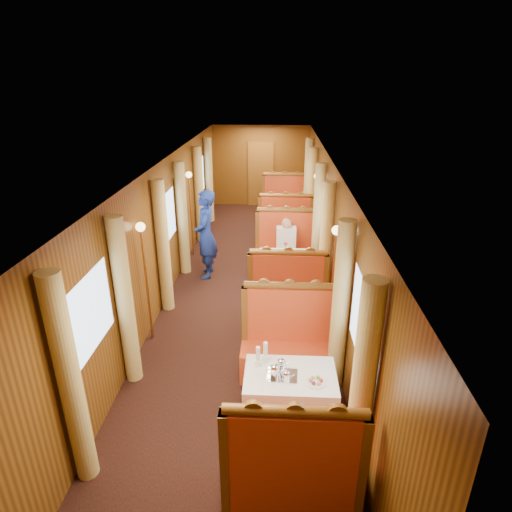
# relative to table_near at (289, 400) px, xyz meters

# --- Properties ---
(floor) EXTENTS (3.00, 12.00, 0.01)m
(floor) POSITION_rel_table_near_xyz_m (-0.75, 3.50, -0.38)
(floor) COLOR black
(floor) RESTS_ON ground
(ceiling) EXTENTS (3.00, 12.00, 0.01)m
(ceiling) POSITION_rel_table_near_xyz_m (-0.75, 3.50, 2.12)
(ceiling) COLOR silver
(ceiling) RESTS_ON wall_left
(wall_far) EXTENTS (3.00, 0.01, 2.50)m
(wall_far) POSITION_rel_table_near_xyz_m (-0.75, 9.50, 0.88)
(wall_far) COLOR brown
(wall_far) RESTS_ON floor
(wall_left) EXTENTS (0.01, 12.00, 2.50)m
(wall_left) POSITION_rel_table_near_xyz_m (-2.25, 3.50, 0.88)
(wall_left) COLOR brown
(wall_left) RESTS_ON floor
(wall_right) EXTENTS (0.01, 12.00, 2.50)m
(wall_right) POSITION_rel_table_near_xyz_m (0.75, 3.50, 0.88)
(wall_right) COLOR brown
(wall_right) RESTS_ON floor
(doorway_far) EXTENTS (0.80, 0.04, 2.00)m
(doorway_far) POSITION_rel_table_near_xyz_m (-0.75, 9.47, 0.62)
(doorway_far) COLOR brown
(doorway_far) RESTS_ON floor
(table_near) EXTENTS (1.05, 0.72, 0.75)m
(table_near) POSITION_rel_table_near_xyz_m (0.00, 0.00, 0.00)
(table_near) COLOR white
(table_near) RESTS_ON floor
(banquette_near_fwd) EXTENTS (1.30, 0.55, 1.34)m
(banquette_near_fwd) POSITION_rel_table_near_xyz_m (0.00, -1.01, 0.05)
(banquette_near_fwd) COLOR red
(banquette_near_fwd) RESTS_ON floor
(banquette_near_aft) EXTENTS (1.30, 0.55, 1.34)m
(banquette_near_aft) POSITION_rel_table_near_xyz_m (0.00, 1.01, 0.05)
(banquette_near_aft) COLOR red
(banquette_near_aft) RESTS_ON floor
(table_mid) EXTENTS (1.05, 0.72, 0.75)m
(table_mid) POSITION_rel_table_near_xyz_m (0.00, 3.50, 0.00)
(table_mid) COLOR white
(table_mid) RESTS_ON floor
(banquette_mid_fwd) EXTENTS (1.30, 0.55, 1.34)m
(banquette_mid_fwd) POSITION_rel_table_near_xyz_m (0.00, 2.49, 0.05)
(banquette_mid_fwd) COLOR red
(banquette_mid_fwd) RESTS_ON floor
(banquette_mid_aft) EXTENTS (1.30, 0.55, 1.34)m
(banquette_mid_aft) POSITION_rel_table_near_xyz_m (0.00, 4.51, 0.05)
(banquette_mid_aft) COLOR red
(banquette_mid_aft) RESTS_ON floor
(table_far) EXTENTS (1.05, 0.72, 0.75)m
(table_far) POSITION_rel_table_near_xyz_m (0.00, 7.00, 0.00)
(table_far) COLOR white
(table_far) RESTS_ON floor
(banquette_far_fwd) EXTENTS (1.30, 0.55, 1.34)m
(banquette_far_fwd) POSITION_rel_table_near_xyz_m (0.00, 5.99, 0.05)
(banquette_far_fwd) COLOR red
(banquette_far_fwd) RESTS_ON floor
(banquette_far_aft) EXTENTS (1.30, 0.55, 1.34)m
(banquette_far_aft) POSITION_rel_table_near_xyz_m (0.00, 8.01, 0.05)
(banquette_far_aft) COLOR red
(banquette_far_aft) RESTS_ON floor
(tea_tray) EXTENTS (0.35, 0.28, 0.01)m
(tea_tray) POSITION_rel_table_near_xyz_m (-0.09, -0.03, 0.38)
(tea_tray) COLOR silver
(tea_tray) RESTS_ON table_near
(teapot_left) EXTENTS (0.17, 0.13, 0.13)m
(teapot_left) POSITION_rel_table_near_xyz_m (-0.18, -0.06, 0.44)
(teapot_left) COLOR silver
(teapot_left) RESTS_ON tea_tray
(teapot_right) EXTENTS (0.15, 0.11, 0.11)m
(teapot_right) POSITION_rel_table_near_xyz_m (-0.05, -0.13, 0.43)
(teapot_right) COLOR silver
(teapot_right) RESTS_ON tea_tray
(teapot_back) EXTENTS (0.19, 0.16, 0.13)m
(teapot_back) POSITION_rel_table_near_xyz_m (-0.11, 0.05, 0.44)
(teapot_back) COLOR silver
(teapot_back) RESTS_ON tea_tray
(fruit_plate) EXTENTS (0.23, 0.23, 0.05)m
(fruit_plate) POSITION_rel_table_near_xyz_m (0.27, -0.13, 0.39)
(fruit_plate) COLOR white
(fruit_plate) RESTS_ON table_near
(cup_inboard) EXTENTS (0.08, 0.08, 0.26)m
(cup_inboard) POSITION_rel_table_near_xyz_m (-0.38, 0.13, 0.48)
(cup_inboard) COLOR white
(cup_inboard) RESTS_ON table_near
(cup_outboard) EXTENTS (0.08, 0.08, 0.26)m
(cup_outboard) POSITION_rel_table_near_xyz_m (-0.29, 0.23, 0.48)
(cup_outboard) COLOR white
(cup_outboard) RESTS_ON table_near
(rose_vase_mid) EXTENTS (0.06, 0.06, 0.36)m
(rose_vase_mid) POSITION_rel_table_near_xyz_m (-0.02, 3.52, 0.55)
(rose_vase_mid) COLOR silver
(rose_vase_mid) RESTS_ON table_mid
(rose_vase_far) EXTENTS (0.06, 0.06, 0.36)m
(rose_vase_far) POSITION_rel_table_near_xyz_m (0.01, 6.96, 0.55)
(rose_vase_far) COLOR silver
(rose_vase_far) RESTS_ON table_far
(window_left_near) EXTENTS (0.01, 1.20, 0.90)m
(window_left_near) POSITION_rel_table_near_xyz_m (-2.24, 0.00, 1.07)
(window_left_near) COLOR #96ADCE
(window_left_near) RESTS_ON wall_left
(curtain_left_near_a) EXTENTS (0.22, 0.22, 2.35)m
(curtain_left_near_a) POSITION_rel_table_near_xyz_m (-2.13, -0.78, 0.80)
(curtain_left_near_a) COLOR #D9C46F
(curtain_left_near_a) RESTS_ON floor
(curtain_left_near_b) EXTENTS (0.22, 0.22, 2.35)m
(curtain_left_near_b) POSITION_rel_table_near_xyz_m (-2.13, 0.78, 0.80)
(curtain_left_near_b) COLOR #D9C46F
(curtain_left_near_b) RESTS_ON floor
(window_right_near) EXTENTS (0.01, 1.20, 0.90)m
(window_right_near) POSITION_rel_table_near_xyz_m (0.74, 0.00, 1.07)
(window_right_near) COLOR #96ADCE
(window_right_near) RESTS_ON wall_right
(curtain_right_near_a) EXTENTS (0.22, 0.22, 2.35)m
(curtain_right_near_a) POSITION_rel_table_near_xyz_m (0.63, -0.78, 0.80)
(curtain_right_near_a) COLOR #D9C46F
(curtain_right_near_a) RESTS_ON floor
(curtain_right_near_b) EXTENTS (0.22, 0.22, 2.35)m
(curtain_right_near_b) POSITION_rel_table_near_xyz_m (0.63, 0.78, 0.80)
(curtain_right_near_b) COLOR #D9C46F
(curtain_right_near_b) RESTS_ON floor
(window_left_mid) EXTENTS (0.01, 1.20, 0.90)m
(window_left_mid) POSITION_rel_table_near_xyz_m (-2.24, 3.50, 1.07)
(window_left_mid) COLOR #96ADCE
(window_left_mid) RESTS_ON wall_left
(curtain_left_mid_a) EXTENTS (0.22, 0.22, 2.35)m
(curtain_left_mid_a) POSITION_rel_table_near_xyz_m (-2.13, 2.72, 0.80)
(curtain_left_mid_a) COLOR #D9C46F
(curtain_left_mid_a) RESTS_ON floor
(curtain_left_mid_b) EXTENTS (0.22, 0.22, 2.35)m
(curtain_left_mid_b) POSITION_rel_table_near_xyz_m (-2.13, 4.28, 0.80)
(curtain_left_mid_b) COLOR #D9C46F
(curtain_left_mid_b) RESTS_ON floor
(window_right_mid) EXTENTS (0.01, 1.20, 0.90)m
(window_right_mid) POSITION_rel_table_near_xyz_m (0.74, 3.50, 1.07)
(window_right_mid) COLOR #96ADCE
(window_right_mid) RESTS_ON wall_right
(curtain_right_mid_a) EXTENTS (0.22, 0.22, 2.35)m
(curtain_right_mid_a) POSITION_rel_table_near_xyz_m (0.63, 2.72, 0.80)
(curtain_right_mid_a) COLOR #D9C46F
(curtain_right_mid_a) RESTS_ON floor
(curtain_right_mid_b) EXTENTS (0.22, 0.22, 2.35)m
(curtain_right_mid_b) POSITION_rel_table_near_xyz_m (0.63, 4.28, 0.80)
(curtain_right_mid_b) COLOR #D9C46F
(curtain_right_mid_b) RESTS_ON floor
(window_left_far) EXTENTS (0.01, 1.20, 0.90)m
(window_left_far) POSITION_rel_table_near_xyz_m (-2.24, 7.00, 1.07)
(window_left_far) COLOR #96ADCE
(window_left_far) RESTS_ON wall_left
(curtain_left_far_a) EXTENTS (0.22, 0.22, 2.35)m
(curtain_left_far_a) POSITION_rel_table_near_xyz_m (-2.13, 6.22, 0.80)
(curtain_left_far_a) COLOR #D9C46F
(curtain_left_far_a) RESTS_ON floor
(curtain_left_far_b) EXTENTS (0.22, 0.22, 2.35)m
(curtain_left_far_b) POSITION_rel_table_near_xyz_m (-2.13, 7.78, 0.80)
(curtain_left_far_b) COLOR #D9C46F
(curtain_left_far_b) RESTS_ON floor
(window_right_far) EXTENTS (0.01, 1.20, 0.90)m
(window_right_far) POSITION_rel_table_near_xyz_m (0.74, 7.00, 1.07)
(window_right_far) COLOR #96ADCE
(window_right_far) RESTS_ON wall_right
(curtain_right_far_a) EXTENTS (0.22, 0.22, 2.35)m
(curtain_right_far_a) POSITION_rel_table_near_xyz_m (0.63, 6.22, 0.80)
(curtain_right_far_a) COLOR #D9C46F
(curtain_right_far_a) RESTS_ON floor
(curtain_right_far_b) EXTENTS (0.22, 0.22, 2.35)m
(curtain_right_far_b) POSITION_rel_table_near_xyz_m (0.63, 7.78, 0.80)
(curtain_right_far_b) COLOR #D9C46F
(curtain_right_far_b) RESTS_ON floor
(sconce_left_fore) EXTENTS (0.14, 0.14, 1.95)m
(sconce_left_fore) POSITION_rel_table_near_xyz_m (-2.15, 1.75, 1.01)
(sconce_left_fore) COLOR #BF8C3F
(sconce_left_fore) RESTS_ON floor
(sconce_right_fore) EXTENTS (0.14, 0.14, 1.95)m
(sconce_right_fore) POSITION_rel_table_near_xyz_m (0.65, 1.75, 1.01)
(sconce_right_fore) COLOR #BF8C3F
(sconce_right_fore) RESTS_ON floor
(sconce_left_aft) EXTENTS (0.14, 0.14, 1.95)m
(sconce_left_aft) POSITION_rel_table_near_xyz_m (-2.15, 5.25, 1.01)
(sconce_left_aft) COLOR #BF8C3F
(sconce_left_aft) RESTS_ON floor
(sconce_right_aft) EXTENTS (0.14, 0.14, 1.95)m
(sconce_right_aft) POSITION_rel_table_near_xyz_m (0.65, 5.25, 1.01)
(sconce_right_aft) COLOR #BF8C3F
(sconce_right_aft) RESTS_ON floor
(steward) EXTENTS (0.48, 0.69, 1.83)m
(steward) POSITION_rel_table_near_xyz_m (-1.63, 4.11, 0.54)
(steward) COLOR navy
(steward) RESTS_ON floor
(passenger) EXTENTS (0.40, 0.44, 0.76)m
(passenger) POSITION_rel_table_near_xyz_m (-0.00, 4.29, 0.37)
(passenger) COLOR beige
(passenger) RESTS_ON banquette_mid_aft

